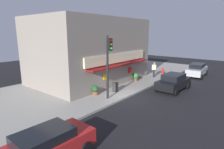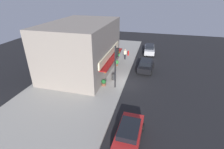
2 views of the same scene
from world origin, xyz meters
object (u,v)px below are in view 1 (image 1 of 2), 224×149
fire_hydrant (163,71)px  potted_plant_by_window (95,90)px  trash_can (115,87)px  traffic_light (108,59)px  pedestrian (154,69)px  parked_car_silver (197,70)px  potted_plant_by_doorway (136,76)px  parked_car_black (173,82)px  parked_car_red (44,147)px

fire_hydrant → potted_plant_by_window: fire_hydrant is taller
fire_hydrant → trash_can: size_ratio=1.06×
trash_can → traffic_light: bearing=-158.1°
pedestrian → parked_car_silver: pedestrian is taller
potted_plant_by_window → parked_car_silver: bearing=-18.3°
potted_plant_by_doorway → trash_can: bearing=-171.7°
parked_car_black → parked_car_silver: parked_car_silver is taller
traffic_light → trash_can: bearing=21.9°
traffic_light → pedestrian: size_ratio=2.83×
trash_can → pedestrian: size_ratio=0.47×
pedestrian → parked_car_silver: size_ratio=0.39×
traffic_light → potted_plant_by_doorway: 7.15m
parked_car_black → potted_plant_by_window: bearing=143.1°
fire_hydrant → parked_car_silver: parked_car_silver is taller
pedestrian → potted_plant_by_window: 9.50m
traffic_light → parked_car_red: size_ratio=1.17×
parked_car_black → traffic_light: bearing=153.6°
potted_plant_by_window → pedestrian: bearing=-5.0°
parked_car_silver → fire_hydrant: bearing=124.9°
traffic_light → fire_hydrant: bearing=2.5°
potted_plant_by_doorway → traffic_light: bearing=-167.5°
trash_can → pedestrian: (7.59, -0.05, 0.57)m
fire_hydrant → pedestrian: size_ratio=0.50×
trash_can → potted_plant_by_window: trash_can is taller
parked_car_black → trash_can: bearing=138.2°
potted_plant_by_window → trash_can: bearing=-23.0°
trash_can → parked_car_silver: (12.13, -3.83, 0.26)m
parked_car_black → parked_car_red: bearing=179.2°
pedestrian → parked_car_silver: (4.54, -3.78, -0.31)m
trash_can → parked_car_silver: size_ratio=0.18×
traffic_light → potted_plant_by_window: 3.25m
traffic_light → trash_can: traffic_light is taller
fire_hydrant → potted_plant_by_doorway: 5.16m
traffic_light → parked_car_red: 8.51m
trash_can → parked_car_red: 10.11m
parked_car_red → traffic_light: bearing=20.6°
potted_plant_by_doorway → parked_car_silver: (7.57, -4.50, 0.17)m
potted_plant_by_doorway → potted_plant_by_window: bearing=179.0°
fire_hydrant → parked_car_black: parked_car_black is taller
fire_hydrant → parked_car_black: 6.46m
traffic_light → potted_plant_by_doorway: bearing=12.5°
potted_plant_by_doorway → parked_car_black: (-0.32, -4.46, 0.16)m
trash_can → pedestrian: pedestrian is taller
potted_plant_by_doorway → parked_car_red: bearing=-163.1°
potted_plant_by_doorway → potted_plant_by_window: 6.41m
traffic_light → pedestrian: traffic_light is taller
traffic_light → parked_car_black: 7.31m
pedestrian → potted_plant_by_doorway: pedestrian is taller
potted_plant_by_window → parked_car_red: (-7.59, -4.38, 0.21)m
fire_hydrant → pedestrian: 2.13m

